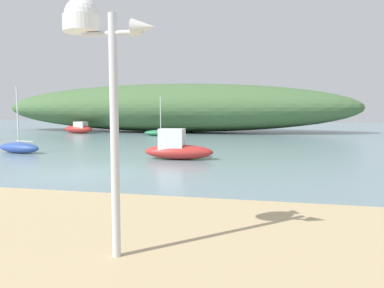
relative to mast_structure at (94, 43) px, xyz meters
name	(u,v)px	position (x,y,z in m)	size (l,w,h in m)	color
ground_plane	(84,174)	(-4.21, 7.26, -3.21)	(120.00, 120.00, 0.00)	gray
distant_hill	(172,108)	(-8.28, 33.39, -0.69)	(38.29, 10.15, 5.04)	#476B3D
mast_structure	(94,43)	(0.00, 0.00, 0.00)	(1.31, 0.53, 3.63)	silver
motorboat_inner_mooring	(79,128)	(-16.41, 28.46, -2.73)	(3.23, 1.55, 1.15)	#B72D28
motorboat_by_sandbar	(177,148)	(-1.97, 11.84, -2.69)	(3.29, 1.40, 1.42)	#B72D28
sailboat_mid_channel	(161,133)	(-7.38, 26.61, -2.92)	(3.06, 1.31, 3.46)	#287A4C
sailboat_outer_mooring	(19,147)	(-10.81, 12.38, -2.90)	(2.79, 1.28, 3.52)	#2D4C9E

